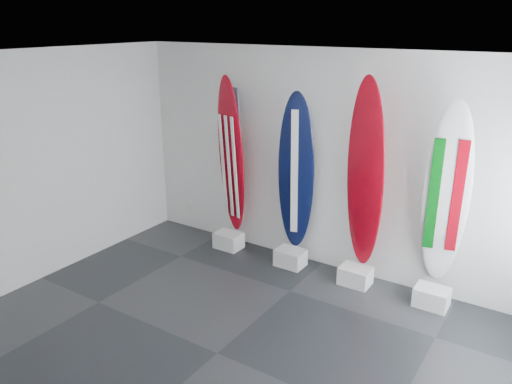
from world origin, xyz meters
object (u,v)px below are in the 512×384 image
Objects in this scene: surfboard_usa at (231,157)px; surfboard_navy at (296,173)px; surfboard_swiss at (365,175)px; surfboard_italy at (446,197)px.

surfboard_navy is at bearing 13.42° from surfboard_usa.
surfboard_usa is at bearing 166.50° from surfboard_navy.
surfboard_swiss is at bearing -13.50° from surfboard_navy.
surfboard_swiss is 1.00m from surfboard_italy.
surfboard_swiss is (2.07, 0.00, 0.06)m from surfboard_usa.
surfboard_swiss is at bearing 13.42° from surfboard_usa.
surfboard_italy is at bearing 14.89° from surfboard_swiss.
surfboard_usa is 1.09m from surfboard_navy.
surfboard_navy is (1.09, 0.00, -0.07)m from surfboard_usa.
surfboard_usa is 1.02× the size of surfboard_italy.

